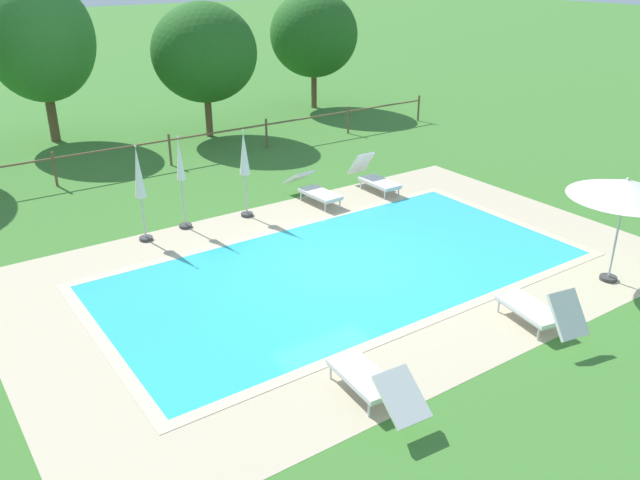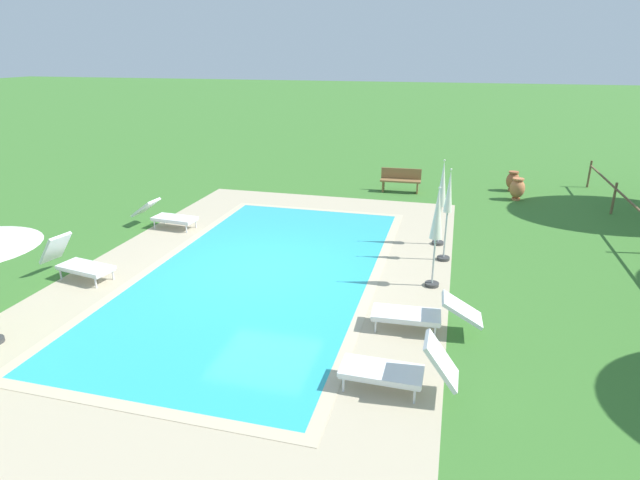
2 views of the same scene
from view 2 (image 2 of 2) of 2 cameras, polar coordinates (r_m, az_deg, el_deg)
ground_plane at (r=12.70m, az=-6.34°, el=-3.43°), size 160.00×160.00×0.00m
pool_deck_paving at (r=12.70m, az=-6.34°, el=-3.42°), size 14.08×8.87×0.01m
swimming_pool_water at (r=12.70m, az=-6.34°, el=-3.41°), size 10.39×5.18×0.01m
pool_coping_rim at (r=12.70m, az=-6.34°, el=-3.40°), size 10.87×5.66×0.01m
sun_lounger_north_near_steps at (r=8.40m, az=8.61°, el=-13.82°), size 0.62×1.83×1.01m
sun_lounger_north_mid at (r=13.39m, az=-25.17°, el=-2.21°), size 0.91×1.91×1.01m
sun_lounger_north_far at (r=10.11m, az=11.16°, el=-7.94°), size 0.70×2.07×0.76m
sun_lounger_north_end at (r=16.29m, az=-16.55°, el=2.59°), size 0.75×2.05×0.83m
patio_umbrella_closed_row_west at (r=11.57m, az=12.73°, el=2.02°), size 0.32×0.32×2.33m
patio_umbrella_closed_row_mid_west at (r=14.26m, az=13.27°, el=5.35°), size 0.32×0.32×2.37m
patio_umbrella_closed_row_centre at (r=13.18m, az=13.90°, el=3.92°), size 0.32×0.32×2.38m
wooden_bench_lawn_side at (r=19.87m, az=8.86°, el=6.58°), size 0.50×1.51×0.87m
terracotta_urn_near_fence at (r=21.07m, az=20.43°, el=6.15°), size 0.49×0.49×0.75m
terracotta_urn_by_tree at (r=19.82m, az=20.86°, el=5.33°), size 0.52×0.52×0.79m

